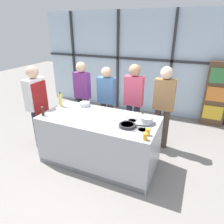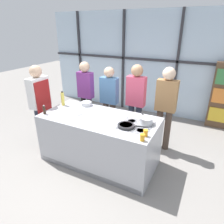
{
  "view_description": "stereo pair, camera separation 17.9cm",
  "coord_description": "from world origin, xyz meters",
  "px_view_note": "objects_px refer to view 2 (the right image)",
  "views": [
    {
      "loc": [
        1.5,
        -2.8,
        2.38
      ],
      "look_at": [
        0.21,
        0.1,
        1.01
      ],
      "focal_mm": 32.0,
      "sensor_mm": 36.0,
      "label": 1
    },
    {
      "loc": [
        1.66,
        -2.72,
        2.38
      ],
      "look_at": [
        0.21,
        0.1,
        1.01
      ],
      "focal_mm": 32.0,
      "sensor_mm": 36.0,
      "label": 2
    }
  ],
  "objects_px": {
    "chef": "(40,101)",
    "spectator_far_right": "(166,104)",
    "spectator_far_left": "(86,91)",
    "oil_bottle": "(63,99)",
    "spectator_center_left": "(109,98)",
    "frying_pan": "(126,126)",
    "juice_glass_near": "(142,137)",
    "white_plate": "(75,113)",
    "saucepan": "(146,121)",
    "mixing_bowl": "(86,103)",
    "spectator_center_right": "(136,99)",
    "pepper_grinder": "(44,110)",
    "juice_glass_far": "(146,133)"
  },
  "relations": [
    {
      "from": "chef",
      "to": "spectator_far_left",
      "type": "xyz_separation_m",
      "value": [
        0.47,
        0.96,
        0.01
      ]
    },
    {
      "from": "mixing_bowl",
      "to": "spectator_center_left",
      "type": "bearing_deg",
      "value": 71.99
    },
    {
      "from": "spectator_center_right",
      "to": "mixing_bowl",
      "type": "xyz_separation_m",
      "value": [
        -0.82,
        -0.61,
        -0.04
      ]
    },
    {
      "from": "saucepan",
      "to": "oil_bottle",
      "type": "height_order",
      "value": "oil_bottle"
    },
    {
      "from": "spectator_far_right",
      "to": "saucepan",
      "type": "bearing_deg",
      "value": 82.43
    },
    {
      "from": "saucepan",
      "to": "juice_glass_near",
      "type": "distance_m",
      "value": 0.54
    },
    {
      "from": "spectator_far_left",
      "to": "oil_bottle",
      "type": "xyz_separation_m",
      "value": [
        -0.0,
        -0.8,
        0.07
      ]
    },
    {
      "from": "spectator_center_right",
      "to": "spectator_far_left",
      "type": "bearing_deg",
      "value": 0.0
    },
    {
      "from": "spectator_center_right",
      "to": "white_plate",
      "type": "relative_size",
      "value": 6.71
    },
    {
      "from": "spectator_far_right",
      "to": "saucepan",
      "type": "relative_size",
      "value": 4.93
    },
    {
      "from": "chef",
      "to": "frying_pan",
      "type": "relative_size",
      "value": 3.62
    },
    {
      "from": "spectator_center_left",
      "to": "saucepan",
      "type": "height_order",
      "value": "spectator_center_left"
    },
    {
      "from": "spectator_far_left",
      "to": "juice_glass_far",
      "type": "xyz_separation_m",
      "value": [
        1.87,
        -1.24,
        -0.01
      ]
    },
    {
      "from": "spectator_far_left",
      "to": "mixing_bowl",
      "type": "distance_m",
      "value": 0.74
    },
    {
      "from": "spectator_center_left",
      "to": "mixing_bowl",
      "type": "xyz_separation_m",
      "value": [
        -0.2,
        -0.61,
        0.04
      ]
    },
    {
      "from": "chef",
      "to": "spectator_center_left",
      "type": "relative_size",
      "value": 1.06
    },
    {
      "from": "spectator_far_left",
      "to": "mixing_bowl",
      "type": "xyz_separation_m",
      "value": [
        0.43,
        -0.61,
        -0.02
      ]
    },
    {
      "from": "mixing_bowl",
      "to": "juice_glass_near",
      "type": "xyz_separation_m",
      "value": [
        1.45,
        -0.77,
        0.01
      ]
    },
    {
      "from": "spectator_center_right",
      "to": "white_plate",
      "type": "distance_m",
      "value": 1.3
    },
    {
      "from": "spectator_center_right",
      "to": "pepper_grinder",
      "type": "height_order",
      "value": "spectator_center_right"
    },
    {
      "from": "spectator_far_left",
      "to": "juice_glass_near",
      "type": "height_order",
      "value": "spectator_far_left"
    },
    {
      "from": "mixing_bowl",
      "to": "juice_glass_far",
      "type": "height_order",
      "value": "juice_glass_far"
    },
    {
      "from": "spectator_center_left",
      "to": "spectator_center_right",
      "type": "relative_size",
      "value": 0.94
    },
    {
      "from": "spectator_far_left",
      "to": "spectator_center_left",
      "type": "relative_size",
      "value": 1.04
    },
    {
      "from": "chef",
      "to": "mixing_bowl",
      "type": "xyz_separation_m",
      "value": [
        0.89,
        0.35,
        -0.01
      ]
    },
    {
      "from": "frying_pan",
      "to": "juice_glass_near",
      "type": "bearing_deg",
      "value": -37.45
    },
    {
      "from": "mixing_bowl",
      "to": "spectator_center_right",
      "type": "bearing_deg",
      "value": 36.53
    },
    {
      "from": "saucepan",
      "to": "oil_bottle",
      "type": "distance_m",
      "value": 1.76
    },
    {
      "from": "spectator_far_left",
      "to": "frying_pan",
      "type": "distance_m",
      "value": 1.87
    },
    {
      "from": "spectator_center_left",
      "to": "juice_glass_far",
      "type": "height_order",
      "value": "spectator_center_left"
    },
    {
      "from": "spectator_center_left",
      "to": "oil_bottle",
      "type": "bearing_deg",
      "value": 52.09
    },
    {
      "from": "oil_bottle",
      "to": "spectator_far_left",
      "type": "bearing_deg",
      "value": 89.73
    },
    {
      "from": "chef",
      "to": "spectator_far_right",
      "type": "relative_size",
      "value": 1.0
    },
    {
      "from": "saucepan",
      "to": "oil_bottle",
      "type": "relative_size",
      "value": 1.2
    },
    {
      "from": "white_plate",
      "to": "chef",
      "type": "bearing_deg",
      "value": 174.82
    },
    {
      "from": "spectator_far_left",
      "to": "juice_glass_near",
      "type": "xyz_separation_m",
      "value": [
        1.87,
        -1.38,
        -0.01
      ]
    },
    {
      "from": "chef",
      "to": "juice_glass_near",
      "type": "bearing_deg",
      "value": 79.91
    },
    {
      "from": "spectator_center_left",
      "to": "frying_pan",
      "type": "height_order",
      "value": "spectator_center_left"
    },
    {
      "from": "spectator_far_left",
      "to": "oil_bottle",
      "type": "height_order",
      "value": "spectator_far_left"
    },
    {
      "from": "spectator_center_right",
      "to": "saucepan",
      "type": "bearing_deg",
      "value": 120.87
    },
    {
      "from": "spectator_center_right",
      "to": "saucepan",
      "type": "xyz_separation_m",
      "value": [
        0.51,
        -0.85,
        -0.02
      ]
    },
    {
      "from": "mixing_bowl",
      "to": "pepper_grinder",
      "type": "bearing_deg",
      "value": -122.1
    },
    {
      "from": "chef",
      "to": "white_plate",
      "type": "distance_m",
      "value": 0.94
    },
    {
      "from": "juice_glass_near",
      "to": "white_plate",
      "type": "bearing_deg",
      "value": 166.72
    },
    {
      "from": "oil_bottle",
      "to": "juice_glass_far",
      "type": "xyz_separation_m",
      "value": [
        1.88,
        -0.43,
        -0.09
      ]
    },
    {
      "from": "white_plate",
      "to": "juice_glass_far",
      "type": "distance_m",
      "value": 1.42
    },
    {
      "from": "spectator_far_left",
      "to": "spectator_far_right",
      "type": "distance_m",
      "value": 1.87
    },
    {
      "from": "chef",
      "to": "spectator_far_right",
      "type": "bearing_deg",
      "value": 112.33
    },
    {
      "from": "spectator_center_left",
      "to": "juice_glass_near",
      "type": "relative_size",
      "value": 15.89
    },
    {
      "from": "spectator_far_left",
      "to": "spectator_center_left",
      "type": "distance_m",
      "value": 0.63
    }
  ]
}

